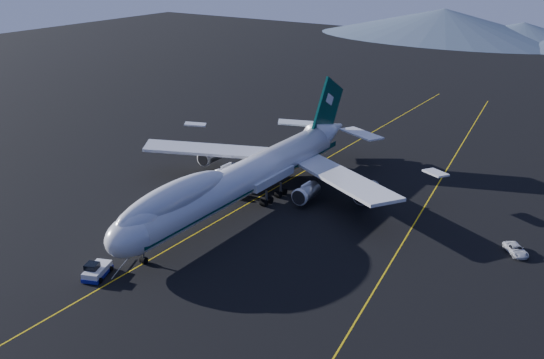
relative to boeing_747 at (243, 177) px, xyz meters
The scene contains 6 objects.
ground 5.81m from the boeing_747, 90.00° to the right, with size 500.00×500.00×0.00m, color black.
taxiway_line_main 5.80m from the boeing_747, 90.00° to the right, with size 0.25×220.00×0.01m, color gold.
taxiway_line_side 32.14m from the boeing_747, 18.38° to the left, with size 0.25×200.00×0.01m, color gold.
boeing_747 is the anchor object (origin of this frame).
pushback_tug 33.71m from the boeing_747, 95.16° to the right, with size 4.39×5.88×2.30m.
service_van 48.71m from the boeing_747, 10.50° to the left, with size 2.42×5.24×1.46m, color silver.
Camera 1 is at (62.75, -84.79, 46.68)m, focal length 40.00 mm.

